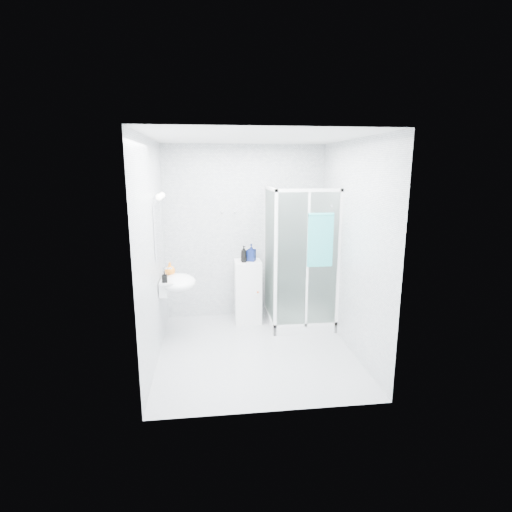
{
  "coord_description": "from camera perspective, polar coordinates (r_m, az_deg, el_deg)",
  "views": [
    {
      "loc": [
        -0.56,
        -4.64,
        2.28
      ],
      "look_at": [
        0.05,
        0.35,
        1.15
      ],
      "focal_mm": 28.0,
      "sensor_mm": 36.0,
      "label": 1
    }
  ],
  "objects": [
    {
      "name": "shower_enclosure",
      "position": [
        5.83,
        5.57,
        -5.69
      ],
      "size": [
        0.9,
        0.95,
        2.0
      ],
      "color": "white",
      "rests_on": "ground"
    },
    {
      "name": "soap_dispenser_orange",
      "position": [
        5.42,
        -12.2,
        -1.8
      ],
      "size": [
        0.17,
        0.17,
        0.18
      ],
      "primitive_type": "imported",
      "rotation": [
        0.0,
        0.0,
        -0.23
      ],
      "color": "orange",
      "rests_on": "wall_basin"
    },
    {
      "name": "shampoo_bottle_a",
      "position": [
        5.74,
        -1.75,
        0.3
      ],
      "size": [
        0.12,
        0.12,
        0.24
      ],
      "primitive_type": "imported",
      "rotation": [
        0.0,
        0.0,
        0.4
      ],
      "color": "black",
      "rests_on": "storage_cabinet"
    },
    {
      "name": "soap_dispenser_black",
      "position": [
        5.11,
        -12.92,
        -2.93
      ],
      "size": [
        0.07,
        0.07,
        0.14
      ],
      "primitive_type": "imported",
      "rotation": [
        0.0,
        0.0,
        0.02
      ],
      "color": "black",
      "rests_on": "wall_basin"
    },
    {
      "name": "shampoo_bottle_b",
      "position": [
        5.81,
        -0.68,
        0.5
      ],
      "size": [
        0.15,
        0.15,
        0.25
      ],
      "primitive_type": "imported",
      "rotation": [
        0.0,
        0.0,
        -0.42
      ],
      "color": "navy",
      "rests_on": "storage_cabinet"
    },
    {
      "name": "vanity_lights",
      "position": [
        5.13,
        -13.54,
        8.31
      ],
      "size": [
        0.1,
        0.4,
        0.08
      ],
      "color": "silver",
      "rests_on": "room"
    },
    {
      "name": "storage_cabinet",
      "position": [
        5.95,
        -1.16,
        -5.08
      ],
      "size": [
        0.39,
        0.41,
        0.93
      ],
      "rotation": [
        0.0,
        0.0,
        -0.01
      ],
      "color": "white",
      "rests_on": "ground"
    },
    {
      "name": "room",
      "position": [
        4.77,
        -0.08,
        0.83
      ],
      "size": [
        2.4,
        2.6,
        2.6
      ],
      "color": "silver",
      "rests_on": "ground"
    },
    {
      "name": "wall_hooks",
      "position": [
        5.94,
        -3.97,
        6.26
      ],
      "size": [
        0.23,
        0.06,
        0.03
      ],
      "color": "silver",
      "rests_on": "room"
    },
    {
      "name": "wall_basin",
      "position": [
        5.31,
        -11.32,
        -3.79
      ],
      "size": [
        0.46,
        0.56,
        0.35
      ],
      "color": "white",
      "rests_on": "ground"
    },
    {
      "name": "hand_towel",
      "position": [
        5.29,
        9.19,
        2.45
      ],
      "size": [
        0.33,
        0.05,
        0.71
      ],
      "color": "#2EADAF",
      "rests_on": "shower_enclosure"
    },
    {
      "name": "mirror",
      "position": [
        5.18,
        -13.85,
        3.65
      ],
      "size": [
        0.02,
        0.6,
        0.7
      ],
      "primitive_type": "cube",
      "color": "white",
      "rests_on": "room"
    }
  ]
}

